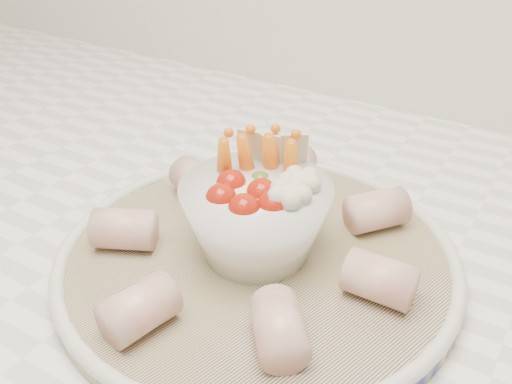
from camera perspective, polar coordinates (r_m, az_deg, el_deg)
The scene contains 3 objects.
serving_platter at distance 0.48m, azimuth 0.16°, elevation -6.51°, with size 0.41×0.41×0.02m.
veggie_bowl at distance 0.46m, azimuth 0.13°, elevation -2.23°, with size 0.12×0.12×0.10m.
cured_meat_rolls at distance 0.47m, azimuth 0.07°, elevation -4.39°, with size 0.26×0.29×0.03m.
Camera 1 is at (0.17, 1.04, 1.23)m, focal length 40.00 mm.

